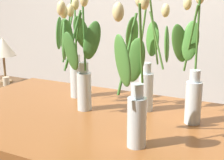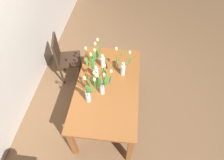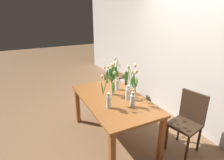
# 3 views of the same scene
# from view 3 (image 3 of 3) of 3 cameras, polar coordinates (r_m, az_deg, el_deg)

# --- Properties ---
(ground_plane) EXTENTS (18.00, 18.00, 0.00)m
(ground_plane) POSITION_cam_3_polar(r_m,az_deg,el_deg) (3.38, 0.41, -16.87)
(ground_plane) COLOR brown
(room_wall_rear) EXTENTS (9.00, 0.10, 2.70)m
(room_wall_rear) POSITION_cam_3_polar(r_m,az_deg,el_deg) (3.66, 21.61, 8.01)
(room_wall_rear) COLOR beige
(room_wall_rear) RESTS_ON ground
(dining_table) EXTENTS (1.60, 0.90, 0.74)m
(dining_table) POSITION_cam_3_polar(r_m,az_deg,el_deg) (3.03, 0.44, -7.09)
(dining_table) COLOR brown
(dining_table) RESTS_ON ground
(tulip_vase_0) EXTENTS (0.13, 0.25, 0.53)m
(tulip_vase_0) POSITION_cam_3_polar(r_m,az_deg,el_deg) (2.65, -1.08, -4.92)
(tulip_vase_0) COLOR silver
(tulip_vase_0) RESTS_ON dining_table
(tulip_vase_1) EXTENTS (0.24, 0.20, 0.54)m
(tulip_vase_1) POSITION_cam_3_polar(r_m,az_deg,el_deg) (3.03, -0.25, -0.49)
(tulip_vase_1) COLOR silver
(tulip_vase_1) RESTS_ON dining_table
(tulip_vase_2) EXTENTS (0.21, 0.16, 0.57)m
(tulip_vase_2) POSITION_cam_3_polar(r_m,az_deg,el_deg) (2.89, 5.21, -1.97)
(tulip_vase_2) COLOR silver
(tulip_vase_2) RESTS_ON dining_table
(tulip_vase_3) EXTENTS (0.17, 0.14, 0.55)m
(tulip_vase_3) POSITION_cam_3_polar(r_m,az_deg,el_deg) (2.70, 6.45, -4.29)
(tulip_vase_3) COLOR silver
(tulip_vase_3) RESTS_ON dining_table
(tulip_vase_4) EXTENTS (0.23, 0.16, 0.58)m
(tulip_vase_4) POSITION_cam_3_polar(r_m,az_deg,el_deg) (3.21, 1.19, 0.57)
(tulip_vase_4) COLOR silver
(tulip_vase_4) RESTS_ON dining_table
(dining_chair) EXTENTS (0.48, 0.48, 0.93)m
(dining_chair) POSITION_cam_3_polar(r_m,az_deg,el_deg) (3.09, 22.05, -10.85)
(dining_chair) COLOR #382619
(dining_chair) RESTS_ON ground
(side_table) EXTENTS (0.44, 0.44, 0.55)m
(side_table) POSITION_cam_3_polar(r_m,az_deg,el_deg) (4.66, 1.08, 0.14)
(side_table) COLOR brown
(side_table) RESTS_ON ground
(table_lamp) EXTENTS (0.22, 0.22, 0.40)m
(table_lamp) POSITION_cam_3_polar(r_m,az_deg,el_deg) (4.51, 1.52, 5.11)
(table_lamp) COLOR olive
(table_lamp) RESTS_ON side_table
(pillar_candle) EXTENTS (0.06, 0.06, 0.07)m
(pillar_candle) POSITION_cam_3_polar(r_m,az_deg,el_deg) (4.48, 1.12, 1.40)
(pillar_candle) COLOR beige
(pillar_candle) RESTS_ON side_table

